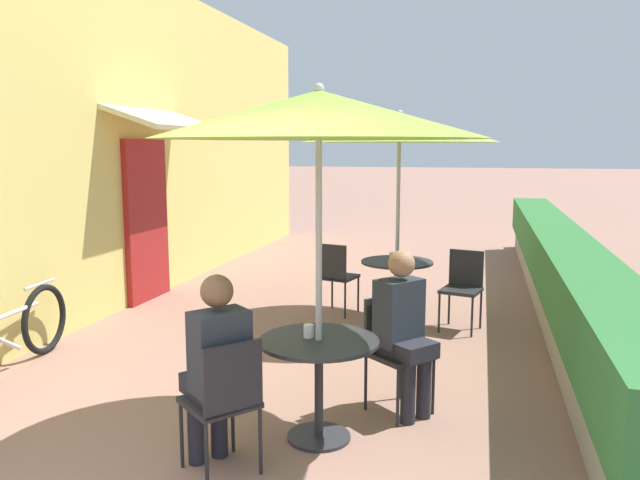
% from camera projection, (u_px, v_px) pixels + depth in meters
% --- Properties ---
extents(cafe_facade_wall, '(0.98, 11.59, 4.20)m').
position_uv_depth(cafe_facade_wall, '(151.00, 140.00, 8.44)').
color(cafe_facade_wall, '#E0CC6B').
rests_on(cafe_facade_wall, ground_plane).
extents(planter_hedge, '(0.60, 10.59, 1.01)m').
position_uv_depth(planter_hedge, '(558.00, 272.00, 7.39)').
color(planter_hedge, gray).
rests_on(planter_hedge, ground_plane).
extents(patio_table_near, '(0.82, 0.82, 0.71)m').
position_uv_depth(patio_table_near, '(319.00, 365.00, 4.25)').
color(patio_table_near, '#28282D').
rests_on(patio_table_near, ground_plane).
extents(patio_umbrella_near, '(2.18, 2.18, 2.41)m').
position_uv_depth(patio_umbrella_near, '(319.00, 115.00, 4.00)').
color(patio_umbrella_near, '#B7B7BC').
rests_on(patio_umbrella_near, ground_plane).
extents(cafe_chair_near_left, '(0.56, 0.56, 0.87)m').
position_uv_depth(cafe_chair_near_left, '(393.00, 344.00, 4.74)').
color(cafe_chair_near_left, '#232328').
rests_on(cafe_chair_near_left, ground_plane).
extents(seated_patron_near_left, '(0.51, 0.50, 1.25)m').
position_uv_depth(seated_patron_near_left, '(404.00, 326.00, 4.63)').
color(seated_patron_near_left, '#23232D').
rests_on(seated_patron_near_left, ground_plane).
extents(cafe_chair_near_right, '(0.56, 0.56, 0.87)m').
position_uv_depth(cafe_chair_near_right, '(225.00, 396.00, 3.76)').
color(cafe_chair_near_right, '#232328').
rests_on(cafe_chair_near_right, ground_plane).
extents(seated_patron_near_right, '(0.51, 0.50, 1.25)m').
position_uv_depth(seated_patron_near_right, '(216.00, 364.00, 3.82)').
color(seated_patron_near_right, '#23232D').
rests_on(seated_patron_near_right, ground_plane).
extents(coffee_cup_near, '(0.07, 0.07, 0.09)m').
position_uv_depth(coffee_cup_near, '(309.00, 331.00, 4.26)').
color(coffee_cup_near, white).
rests_on(coffee_cup_near, patio_table_near).
extents(patio_table_mid, '(0.82, 0.82, 0.71)m').
position_uv_depth(patio_table_mid, '(397.00, 277.00, 7.14)').
color(patio_table_mid, '#28282D').
rests_on(patio_table_mid, ground_plane).
extents(patio_umbrella_mid, '(2.18, 2.18, 2.41)m').
position_uv_depth(patio_umbrella_mid, '(399.00, 128.00, 6.90)').
color(patio_umbrella_mid, '#B7B7BC').
rests_on(patio_umbrella_mid, ground_plane).
extents(cafe_chair_mid_left, '(0.49, 0.49, 0.87)m').
position_uv_depth(cafe_chair_mid_left, '(336.00, 273.00, 7.44)').
color(cafe_chair_mid_left, '#232328').
rests_on(cafe_chair_mid_left, ground_plane).
extents(cafe_chair_mid_right, '(0.49, 0.49, 0.87)m').
position_uv_depth(cafe_chair_mid_right, '(463.00, 283.00, 6.86)').
color(cafe_chair_mid_right, '#232328').
rests_on(cafe_chair_mid_right, ground_plane).
extents(coffee_cup_mid, '(0.07, 0.07, 0.09)m').
position_uv_depth(coffee_cup_mid, '(392.00, 256.00, 7.17)').
color(coffee_cup_mid, white).
rests_on(coffee_cup_mid, patio_table_mid).
extents(bicycle_leaning, '(0.21, 1.70, 0.78)m').
position_uv_depth(bicycle_leaning, '(10.00, 333.00, 5.56)').
color(bicycle_leaning, black).
rests_on(bicycle_leaning, ground_plane).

